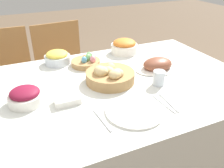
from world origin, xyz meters
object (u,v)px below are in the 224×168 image
object	(u,v)px
pineapple_bowl	(57,57)
egg_basket	(87,62)
fork	(102,120)
carrot_bowl	(124,46)
beet_salad_bowl	(25,96)
knife	(164,104)
chair_far_center	(64,73)
drinking_cup	(159,78)
butter_dish	(67,100)
bread_basket	(109,75)
dinner_plate	(135,111)
spoon	(169,102)
ham_platter	(157,65)
chair_far_left	(9,83)

from	to	relation	value
pineapple_bowl	egg_basket	bearing A→B (deg)	-33.02
fork	carrot_bowl	bearing A→B (deg)	53.06
beet_salad_bowl	knife	world-z (taller)	beet_salad_bowl
chair_far_center	carrot_bowl	world-z (taller)	chair_far_center
beet_salad_bowl	drinking_cup	xyz separation A→B (m)	(0.70, -0.10, 0.00)
butter_dish	bread_basket	bearing A→B (deg)	23.21
drinking_cup	pineapple_bowl	bearing A→B (deg)	130.33
bread_basket	beet_salad_bowl	world-z (taller)	bread_basket
dinner_plate	spoon	xyz separation A→B (m)	(0.19, 0.00, -0.00)
spoon	butter_dish	distance (m)	0.50
chair_far_center	knife	size ratio (longest dim) A/B	5.28
chair_far_center	fork	xyz separation A→B (m)	(-0.08, -1.13, 0.29)
dinner_plate	pineapple_bowl	bearing A→B (deg)	105.62
ham_platter	beet_salad_bowl	distance (m)	0.81
beet_salad_bowl	drinking_cup	distance (m)	0.70
egg_basket	fork	distance (m)	0.61
ham_platter	butter_dish	size ratio (longest dim) A/B	2.35
egg_basket	spoon	xyz separation A→B (m)	(0.22, -0.59, -0.02)
knife	pineapple_bowl	bearing A→B (deg)	113.22
carrot_bowl	drinking_cup	size ratio (longest dim) A/B	2.36
egg_basket	butter_dish	size ratio (longest dim) A/B	1.50
ham_platter	fork	bearing A→B (deg)	-145.69
carrot_bowl	chair_far_center	bearing A→B (deg)	130.88
egg_basket	pineapple_bowl	distance (m)	0.20
chair_far_left	carrot_bowl	size ratio (longest dim) A/B	4.67
chair_far_left	spoon	size ratio (longest dim) A/B	5.28
fork	butter_dish	xyz separation A→B (m)	(-0.10, 0.20, 0.01)
egg_basket	fork	size ratio (longest dim) A/B	1.09
ham_platter	pineapple_bowl	world-z (taller)	pineapple_bowl
spoon	ham_platter	bearing A→B (deg)	68.24
carrot_bowl	dinner_plate	bearing A→B (deg)	-113.05
chair_far_left	ham_platter	xyz separation A→B (m)	(0.90, -0.77, 0.31)
bread_basket	dinner_plate	world-z (taller)	bread_basket
pineapple_bowl	spoon	world-z (taller)	pineapple_bowl
beet_salad_bowl	knife	distance (m)	0.67
fork	butter_dish	bearing A→B (deg)	113.55
bread_basket	spoon	bearing A→B (deg)	-60.78
beet_salad_bowl	carrot_bowl	bearing A→B (deg)	29.23
dinner_plate	fork	size ratio (longest dim) A/B	1.57
egg_basket	carrot_bowl	distance (m)	0.34
carrot_bowl	knife	world-z (taller)	carrot_bowl
knife	fork	bearing A→B (deg)	176.30
bread_basket	dinner_plate	bearing A→B (deg)	-92.20
egg_basket	chair_far_center	bearing A→B (deg)	94.96
beet_salad_bowl	butter_dish	world-z (taller)	beet_salad_bowl
beet_salad_bowl	spoon	size ratio (longest dim) A/B	0.97
beet_salad_bowl	dinner_plate	world-z (taller)	beet_salad_bowl
chair_far_left	fork	world-z (taller)	chair_far_left
butter_dish	egg_basket	bearing A→B (deg)	59.38
bread_basket	egg_basket	bearing A→B (deg)	98.71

